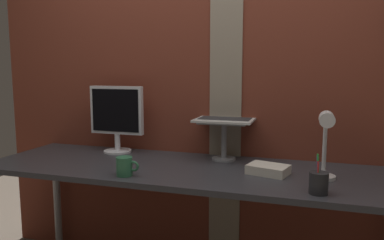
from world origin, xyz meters
TOP-DOWN VIEW (x-y plane):
  - brick_wall_back at (0.00, 0.47)m, footprint 3.03×0.15m
  - desk at (-0.04, 0.06)m, footprint 2.29×0.70m
  - monitor at (-0.59, 0.29)m, footprint 0.36×0.18m
  - laptop_stand at (0.12, 0.29)m, footprint 0.28×0.22m
  - laptop at (0.12, 0.37)m, footprint 0.34×0.32m
  - desk_lamp at (0.67, 0.01)m, footprint 0.12×0.20m
  - pen_cup at (0.64, -0.19)m, footprint 0.08×0.08m
  - coffee_mug at (-0.29, -0.19)m, footprint 0.12×0.08m
  - paper_clutter_stack at (0.40, 0.06)m, footprint 0.23×0.19m

SIDE VIEW (x-z plane):
  - desk at x=-0.04m, z-range 0.32..1.10m
  - paper_clutter_stack at x=0.40m, z-range 0.78..0.82m
  - coffee_mug at x=-0.29m, z-range 0.78..0.87m
  - pen_cup at x=0.64m, z-range 0.74..0.91m
  - laptop_stand at x=0.12m, z-range 0.82..1.05m
  - desk_lamp at x=0.67m, z-range 0.82..1.16m
  - monitor at x=-0.59m, z-range 0.81..1.24m
  - laptop at x=0.12m, z-range 0.96..1.17m
  - brick_wall_back at x=0.00m, z-range 0.00..2.31m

